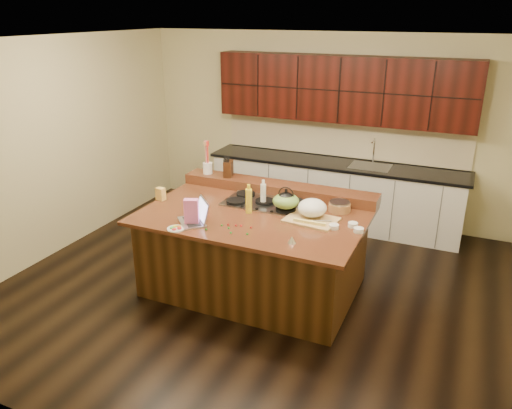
% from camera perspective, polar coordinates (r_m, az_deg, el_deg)
% --- Properties ---
extents(room, '(5.52, 5.02, 2.72)m').
position_cam_1_polar(room, '(5.25, -0.22, 3.38)').
color(room, black).
rests_on(room, ground).
extents(island, '(2.40, 1.60, 0.92)m').
position_cam_1_polar(island, '(5.59, -0.21, -5.30)').
color(island, black).
rests_on(island, ground).
extents(back_ledge, '(2.40, 0.30, 0.12)m').
position_cam_1_polar(back_ledge, '(5.98, 2.52, 1.89)').
color(back_ledge, black).
rests_on(back_ledge, island).
extents(cooktop, '(0.92, 0.52, 0.05)m').
position_cam_1_polar(cooktop, '(5.65, 1.03, 0.23)').
color(cooktop, gray).
rests_on(cooktop, island).
extents(back_counter, '(3.70, 0.66, 2.40)m').
position_cam_1_polar(back_counter, '(7.28, 9.18, 5.23)').
color(back_counter, silver).
rests_on(back_counter, ground).
extents(kettle, '(0.23, 0.23, 0.18)m').
position_cam_1_polar(kettle, '(5.39, 3.44, 0.50)').
color(kettle, black).
rests_on(kettle, cooktop).
extents(green_bowl, '(0.30, 0.30, 0.16)m').
position_cam_1_polar(green_bowl, '(5.39, 3.43, 0.40)').
color(green_bowl, olive).
rests_on(green_bowl, cooktop).
extents(laptop, '(0.43, 0.43, 0.24)m').
position_cam_1_polar(laptop, '(5.18, -6.79, -1.35)').
color(laptop, '#B7B7BC').
rests_on(laptop, island).
extents(oil_bottle, '(0.09, 0.09, 0.27)m').
position_cam_1_polar(oil_bottle, '(5.36, -0.83, 0.41)').
color(oil_bottle, yellow).
rests_on(oil_bottle, island).
extents(vinegar_bottle, '(0.07, 0.07, 0.25)m').
position_cam_1_polar(vinegar_bottle, '(5.57, 0.83, 1.12)').
color(vinegar_bottle, silver).
rests_on(vinegar_bottle, island).
extents(wooden_tray, '(0.56, 0.44, 0.21)m').
position_cam_1_polar(wooden_tray, '(5.24, 6.42, -0.69)').
color(wooden_tray, tan).
rests_on(wooden_tray, island).
extents(ramekin_a, '(0.11, 0.11, 0.04)m').
position_cam_1_polar(ramekin_a, '(5.14, 11.01, -2.29)').
color(ramekin_a, white).
rests_on(ramekin_a, island).
extents(ramekin_b, '(0.10, 0.10, 0.04)m').
position_cam_1_polar(ramekin_b, '(5.03, 11.66, -2.88)').
color(ramekin_b, white).
rests_on(ramekin_b, island).
extents(ramekin_c, '(0.12, 0.12, 0.04)m').
position_cam_1_polar(ramekin_c, '(5.06, 8.89, -2.51)').
color(ramekin_c, white).
rests_on(ramekin_c, island).
extents(strainer_bowl, '(0.28, 0.28, 0.09)m').
position_cam_1_polar(strainer_bowl, '(5.51, 9.52, -0.29)').
color(strainer_bowl, '#996B3F').
rests_on(strainer_bowl, island).
extents(kitchen_timer, '(0.08, 0.08, 0.07)m').
position_cam_1_polar(kitchen_timer, '(4.71, 4.12, -4.01)').
color(kitchen_timer, silver).
rests_on(kitchen_timer, island).
extents(pink_bag, '(0.16, 0.13, 0.27)m').
position_cam_1_polar(pink_bag, '(5.11, -7.38, -0.84)').
color(pink_bag, pink).
rests_on(pink_bag, island).
extents(candy_plate, '(0.23, 0.23, 0.01)m').
position_cam_1_polar(candy_plate, '(5.06, -9.13, -2.74)').
color(candy_plate, white).
rests_on(candy_plate, island).
extents(package_box, '(0.12, 0.09, 0.14)m').
position_cam_1_polar(package_box, '(5.85, -10.84, 1.20)').
color(package_box, '#EDBC53').
rests_on(package_box, island).
extents(utensil_crock, '(0.14, 0.14, 0.14)m').
position_cam_1_polar(utensil_crock, '(6.33, -5.54, 4.16)').
color(utensil_crock, white).
rests_on(utensil_crock, back_ledge).
extents(knife_block, '(0.14, 0.18, 0.20)m').
position_cam_1_polar(knife_block, '(6.19, -3.18, 4.10)').
color(knife_block, black).
rests_on(knife_block, back_ledge).
extents(gumdrop_0, '(0.02, 0.02, 0.02)m').
position_cam_1_polar(gumdrop_0, '(5.09, -3.19, -2.31)').
color(gumdrop_0, red).
rests_on(gumdrop_0, island).
extents(gumdrop_1, '(0.02, 0.02, 0.02)m').
position_cam_1_polar(gumdrop_1, '(5.00, -5.73, -2.84)').
color(gumdrop_1, '#198C26').
rests_on(gumdrop_1, island).
extents(gumdrop_2, '(0.02, 0.02, 0.02)m').
position_cam_1_polar(gumdrop_2, '(5.06, -1.72, -2.43)').
color(gumdrop_2, red).
rests_on(gumdrop_2, island).
extents(gumdrop_3, '(0.02, 0.02, 0.02)m').
position_cam_1_polar(gumdrop_3, '(4.87, -1.00, -3.39)').
color(gumdrop_3, '#198C26').
rests_on(gumdrop_3, island).
extents(gumdrop_4, '(0.02, 0.02, 0.02)m').
position_cam_1_polar(gumdrop_4, '(5.07, -2.31, -2.40)').
color(gumdrop_4, red).
rests_on(gumdrop_4, island).
extents(gumdrop_5, '(0.02, 0.02, 0.02)m').
position_cam_1_polar(gumdrop_5, '(5.08, -3.95, -2.39)').
color(gumdrop_5, '#198C26').
rests_on(gumdrop_5, island).
extents(gumdrop_6, '(0.02, 0.02, 0.02)m').
position_cam_1_polar(gumdrop_6, '(5.08, -3.96, -2.37)').
color(gumdrop_6, red).
rests_on(gumdrop_6, island).
extents(gumdrop_7, '(0.02, 0.02, 0.02)m').
position_cam_1_polar(gumdrop_7, '(5.01, -3.15, -2.70)').
color(gumdrop_7, '#198C26').
rests_on(gumdrop_7, island).
extents(gumdrop_8, '(0.02, 0.02, 0.02)m').
position_cam_1_polar(gumdrop_8, '(5.02, -0.57, -2.64)').
color(gumdrop_8, red).
rests_on(gumdrop_8, island).
extents(gumdrop_9, '(0.02, 0.02, 0.02)m').
position_cam_1_polar(gumdrop_9, '(4.91, -2.90, -3.24)').
color(gumdrop_9, '#198C26').
rests_on(gumdrop_9, island).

